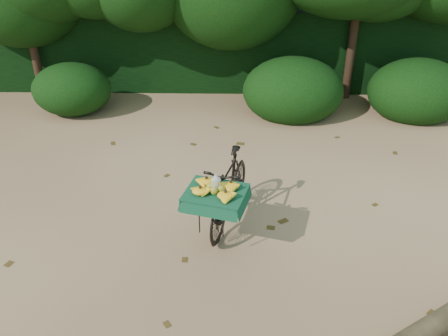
{
  "coord_description": "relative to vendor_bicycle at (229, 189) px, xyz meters",
  "views": [
    {
      "loc": [
        0.28,
        -4.78,
        3.96
      ],
      "look_at": [
        0.18,
        0.41,
        0.94
      ],
      "focal_mm": 38.0,
      "sensor_mm": 36.0,
      "label": 1
    }
  ],
  "objects": [
    {
      "name": "leaf_litter",
      "position": [
        -0.24,
        0.08,
        -0.51
      ],
      "size": [
        7.0,
        7.3,
        0.01
      ],
      "primitive_type": null,
      "color": "#443012",
      "rests_on": "ground"
    },
    {
      "name": "hedge_backdrop",
      "position": [
        -0.24,
        5.73,
        0.39
      ],
      "size": [
        26.0,
        1.8,
        1.8
      ],
      "primitive_type": "cube",
      "color": "black",
      "rests_on": "ground"
    },
    {
      "name": "fallen_log",
      "position": [
        2.32,
        -1.81,
        -0.4
      ],
      "size": [
        2.92,
        1.95,
        0.24
      ],
      "primitive_type": "cylinder",
      "rotation": [
        1.57,
        0.0,
        -1.01
      ],
      "color": "brown",
      "rests_on": "ground"
    },
    {
      "name": "bush_clumps",
      "position": [
        0.26,
        3.73,
        -0.06
      ],
      "size": [
        8.8,
        1.7,
        0.9
      ],
      "primitive_type": null,
      "color": "black",
      "rests_on": "ground"
    },
    {
      "name": "ground",
      "position": [
        -0.24,
        -0.57,
        -0.51
      ],
      "size": [
        80.0,
        80.0,
        0.0
      ],
      "primitive_type": "plane",
      "color": "tan",
      "rests_on": "ground"
    },
    {
      "name": "tree_row",
      "position": [
        -0.89,
        4.93,
        1.49
      ],
      "size": [
        14.5,
        2.0,
        4.0
      ],
      "primitive_type": null,
      "color": "black",
      "rests_on": "ground"
    },
    {
      "name": "vendor_bicycle",
      "position": [
        0.0,
        0.0,
        0.0
      ],
      "size": [
        1.04,
        1.83,
        1.01
      ],
      "rotation": [
        0.0,
        0.0,
        -0.27
      ],
      "color": "black",
      "rests_on": "ground"
    }
  ]
}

